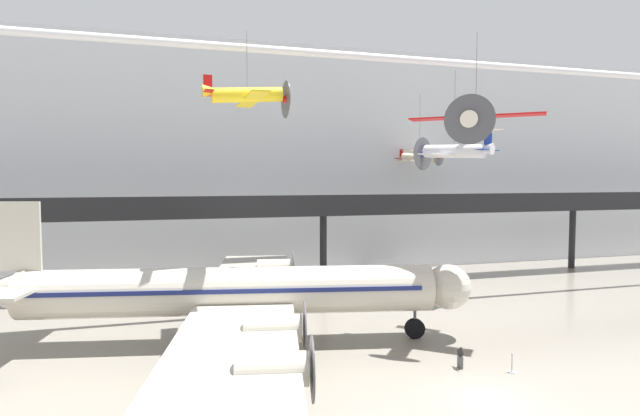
{
  "coord_description": "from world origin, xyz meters",
  "views": [
    {
      "loc": [
        -13.99,
        -19.75,
        10.47
      ],
      "look_at": [
        -5.12,
        10.97,
        8.56
      ],
      "focal_mm": 28.0,
      "sensor_mm": 36.0,
      "label": 1
    }
  ],
  "objects_px": {
    "suspended_plane_cream_biplane": "(420,158)",
    "info_sign_pedestal": "(460,360)",
    "suspended_plane_white_twin": "(454,152)",
    "suspended_plane_red_highwing": "(476,125)",
    "suspended_plane_yellow_lowwing": "(247,95)",
    "stanchion_barrier": "(512,366)",
    "airliner_silver_main": "(230,292)"
  },
  "relations": [
    {
      "from": "suspended_plane_cream_biplane",
      "to": "info_sign_pedestal",
      "type": "height_order",
      "value": "suspended_plane_cream_biplane"
    },
    {
      "from": "suspended_plane_cream_biplane",
      "to": "suspended_plane_white_twin",
      "type": "bearing_deg",
      "value": -45.62
    },
    {
      "from": "suspended_plane_red_highwing",
      "to": "info_sign_pedestal",
      "type": "xyz_separation_m",
      "value": [
        -3.88,
        -4.85,
        -13.47
      ]
    },
    {
      "from": "suspended_plane_yellow_lowwing",
      "to": "stanchion_barrier",
      "type": "height_order",
      "value": "suspended_plane_yellow_lowwing"
    },
    {
      "from": "airliner_silver_main",
      "to": "info_sign_pedestal",
      "type": "xyz_separation_m",
      "value": [
        11.75,
        -7.69,
        -2.83
      ]
    },
    {
      "from": "airliner_silver_main",
      "to": "suspended_plane_cream_biplane",
      "type": "height_order",
      "value": "suspended_plane_cream_biplane"
    },
    {
      "from": "info_sign_pedestal",
      "to": "suspended_plane_white_twin",
      "type": "bearing_deg",
      "value": 64.78
    },
    {
      "from": "suspended_plane_yellow_lowwing",
      "to": "airliner_silver_main",
      "type": "bearing_deg",
      "value": -145.14
    },
    {
      "from": "airliner_silver_main",
      "to": "suspended_plane_red_highwing",
      "type": "bearing_deg",
      "value": 0.84
    },
    {
      "from": "suspended_plane_cream_biplane",
      "to": "stanchion_barrier",
      "type": "xyz_separation_m",
      "value": [
        -8.59,
        -27.45,
        -12.41
      ]
    },
    {
      "from": "suspended_plane_yellow_lowwing",
      "to": "suspended_plane_red_highwing",
      "type": "height_order",
      "value": "suspended_plane_yellow_lowwing"
    },
    {
      "from": "suspended_plane_yellow_lowwing",
      "to": "suspended_plane_cream_biplane",
      "type": "height_order",
      "value": "suspended_plane_yellow_lowwing"
    },
    {
      "from": "airliner_silver_main",
      "to": "suspended_plane_red_highwing",
      "type": "relative_size",
      "value": 4.9
    },
    {
      "from": "airliner_silver_main",
      "to": "stanchion_barrier",
      "type": "xyz_separation_m",
      "value": [
        14.11,
        -8.97,
        -2.96
      ]
    },
    {
      "from": "suspended_plane_red_highwing",
      "to": "stanchion_barrier",
      "type": "xyz_separation_m",
      "value": [
        -1.52,
        -6.13,
        -13.6
      ]
    },
    {
      "from": "suspended_plane_cream_biplane",
      "to": "stanchion_barrier",
      "type": "distance_m",
      "value": 31.32
    },
    {
      "from": "airliner_silver_main",
      "to": "info_sign_pedestal",
      "type": "distance_m",
      "value": 14.32
    },
    {
      "from": "info_sign_pedestal",
      "to": "suspended_plane_cream_biplane",
      "type": "bearing_deg",
      "value": 71.48
    },
    {
      "from": "suspended_plane_white_twin",
      "to": "info_sign_pedestal",
      "type": "xyz_separation_m",
      "value": [
        -8.38,
        -14.87,
        -12.32
      ]
    },
    {
      "from": "airliner_silver_main",
      "to": "info_sign_pedestal",
      "type": "relative_size",
      "value": 28.98
    },
    {
      "from": "suspended_plane_yellow_lowwing",
      "to": "info_sign_pedestal",
      "type": "distance_m",
      "value": 20.45
    },
    {
      "from": "airliner_silver_main",
      "to": "info_sign_pedestal",
      "type": "bearing_deg",
      "value": -22.06
    },
    {
      "from": "suspended_plane_red_highwing",
      "to": "suspended_plane_cream_biplane",
      "type": "distance_m",
      "value": 22.49
    },
    {
      "from": "suspended_plane_red_highwing",
      "to": "info_sign_pedestal",
      "type": "distance_m",
      "value": 14.83
    },
    {
      "from": "suspended_plane_cream_biplane",
      "to": "stanchion_barrier",
      "type": "bearing_deg",
      "value": -50.18
    },
    {
      "from": "suspended_plane_yellow_lowwing",
      "to": "stanchion_barrier",
      "type": "distance_m",
      "value": 22.38
    },
    {
      "from": "airliner_silver_main",
      "to": "suspended_plane_cream_biplane",
      "type": "xyz_separation_m",
      "value": [
        22.7,
        18.47,
        9.46
      ]
    },
    {
      "from": "airliner_silver_main",
      "to": "suspended_plane_white_twin",
      "type": "distance_m",
      "value": 23.39
    },
    {
      "from": "suspended_plane_yellow_lowwing",
      "to": "suspended_plane_cream_biplane",
      "type": "xyz_separation_m",
      "value": [
        21.34,
        17.47,
        -3.05
      ]
    },
    {
      "from": "stanchion_barrier",
      "to": "info_sign_pedestal",
      "type": "bearing_deg",
      "value": 151.41
    },
    {
      "from": "suspended_plane_red_highwing",
      "to": "info_sign_pedestal",
      "type": "bearing_deg",
      "value": 1.11
    },
    {
      "from": "suspended_plane_cream_biplane",
      "to": "info_sign_pedestal",
      "type": "distance_m",
      "value": 30.91
    }
  ]
}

